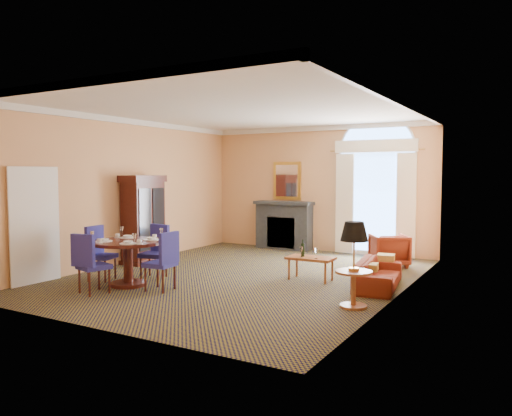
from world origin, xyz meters
The scene contains 12 objects.
ground centered at (0.00, 0.00, 0.00)m, with size 7.50×7.50×0.00m, color #121034.
room_envelope centered at (-0.03, 0.67, 2.51)m, with size 6.04×7.52×3.45m.
armoire centered at (-2.72, 0.17, 0.94)m, with size 0.56×0.99×1.95m.
dining_table centered at (-1.35, -1.71, 0.59)m, with size 1.28×1.28×1.01m.
dining_chair_north centered at (-1.40, -0.90, 0.58)m, with size 0.55×0.55×1.01m.
dining_chair_south centered at (-1.44, -2.51, 0.58)m, with size 0.55×0.55×1.01m.
dining_chair_east centered at (-0.52, -1.70, 0.58)m, with size 0.49×0.49×1.01m.
dining_chair_west centered at (-2.19, -1.63, 0.58)m, with size 0.55×0.55×1.01m.
sofa centered at (2.55, 0.36, 0.24)m, with size 1.67×0.65×0.49m, color maroon.
armchair centered at (2.17, 2.47, 0.35)m, with size 0.74×0.76×0.69m, color maroon.
coffee_table centered at (1.27, 0.32, 0.41)m, with size 0.87×0.50×0.76m.
side_table centered at (2.60, -1.10, 0.82)m, with size 0.55×0.55×1.26m.
Camera 1 is at (5.00, -8.18, 2.00)m, focal length 35.00 mm.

